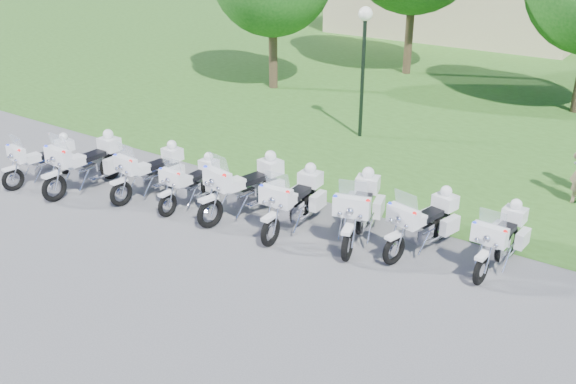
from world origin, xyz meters
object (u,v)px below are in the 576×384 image
Objects in this scene: motorcycle_0 at (43,159)px; motorcycle_5 at (294,200)px; motorcycle_1 at (87,162)px; motorcycle_4 at (246,186)px; motorcycle_3 at (192,182)px; lamp_post at (364,40)px; motorcycle_6 at (360,209)px; motorcycle_7 at (424,222)px; motorcycle_2 at (151,170)px; motorcycle_8 at (501,238)px.

motorcycle_5 is at bearing -161.24° from motorcycle_0.
motorcycle_1 is 1.00× the size of motorcycle_4.
motorcycle_0 is at bearing 14.71° from motorcycle_3.
motorcycle_5 is (1.38, 0.05, -0.04)m from motorcycle_4.
motorcycle_0 is 6.05m from motorcycle_4.
motorcycle_6 is at bearing -61.35° from lamp_post.
motorcycle_1 is 8.97m from motorcycle_7.
motorcycle_1 is at bearing 25.69° from motorcycle_7.
lamp_post is at bearing -115.88° from motorcycle_0.
motorcycle_6 is 0.60× the size of lamp_post.
motorcycle_0 is 0.85× the size of motorcycle_4.
motorcycle_0 is at bearing -122.57° from lamp_post.
motorcycle_0 is 1.43m from motorcycle_1.
motorcycle_1 reaches higher than motorcycle_7.
motorcycle_0 is 8.96m from motorcycle_6.
motorcycle_2 is 0.91× the size of motorcycle_4.
lamp_post reaches higher than motorcycle_0.
motorcycle_7 is at bearing -169.67° from motorcycle_5.
motorcycle_6 reaches higher than motorcycle_0.
motorcycle_4 is 7.22m from lamp_post.
motorcycle_6 is (8.74, 1.96, 0.11)m from motorcycle_0.
motorcycle_2 is 1.09× the size of motorcycle_3.
motorcycle_3 is at bearing -6.08° from motorcycle_6.
lamp_post is at bearing -77.89° from motorcycle_5.
motorcycle_7 is 1.02× the size of motorcycle_8.
motorcycle_0 reaches higher than motorcycle_3.
motorcycle_2 is 2.81m from motorcycle_4.
motorcycle_4 reaches higher than motorcycle_7.
motorcycle_0 is at bearing -3.63° from motorcycle_6.
motorcycle_6 is (1.50, 0.41, 0.03)m from motorcycle_5.
motorcycle_4 is 1.13× the size of motorcycle_8.
motorcycle_5 is 0.99× the size of motorcycle_6.
motorcycle_1 reaches higher than motorcycle_0.
motorcycle_7 is (10.15, 2.30, 0.04)m from motorcycle_0.
motorcycle_3 is at bearing 3.30° from motorcycle_5.
motorcycle_4 reaches higher than motorcycle_2.
motorcycle_8 is (5.89, 1.07, -0.09)m from motorcycle_4.
motorcycle_4 is 5.98m from motorcycle_8.
motorcycle_4 is at bearing -7.08° from motorcycle_6.
lamp_post is at bearing -97.62° from motorcycle_3.
motorcycle_0 is 0.96× the size of motorcycle_8.
motorcycle_4 is 4.36m from motorcycle_7.
motorcycle_4 is (1.48, 0.32, 0.13)m from motorcycle_3.
motorcycle_5 is at bearing -73.80° from lamp_post.
motorcycle_2 is 1.01× the size of motorcycle_7.
motorcycle_5 is at bearing -172.96° from motorcycle_3.
lamp_post is (0.91, 7.10, 2.54)m from motorcycle_3.
motorcycle_0 is 0.95× the size of motorcycle_7.
motorcycle_3 is (1.29, 0.14, -0.06)m from motorcycle_2.
motorcycle_1 is 3.11m from motorcycle_3.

